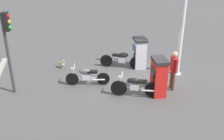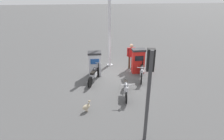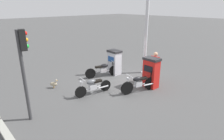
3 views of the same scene
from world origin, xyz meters
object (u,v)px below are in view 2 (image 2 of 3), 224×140
(motorcycle_near_pump, at_px, (94,74))
(attendant_person, at_px, (131,55))
(fuel_pump_near, at_px, (95,63))
(fuel_pump_far, at_px, (138,61))
(motorcycle_extra, at_px, (126,88))
(roadside_traffic_light, at_px, (149,81))
(wandering_duck, at_px, (86,107))
(canopy_support_pole, at_px, (110,34))
(motorcycle_far_pump, at_px, (142,72))

(motorcycle_near_pump, height_order, attendant_person, attendant_person)
(fuel_pump_near, height_order, fuel_pump_far, fuel_pump_far)
(motorcycle_extra, distance_m, roadside_traffic_light, 3.54)
(wandering_duck, bearing_deg, fuel_pump_near, 171.20)
(wandering_duck, distance_m, roadside_traffic_light, 3.54)
(motorcycle_extra, xyz_separation_m, canopy_support_pole, (-4.34, -0.28, 1.76))
(fuel_pump_near, bearing_deg, roadside_traffic_light, 14.46)
(motorcycle_near_pump, distance_m, roadside_traffic_light, 5.47)
(motorcycle_near_pump, xyz_separation_m, wandering_duck, (2.94, -0.51, -0.22))
(wandering_duck, height_order, canopy_support_pole, canopy_support_pole)
(motorcycle_near_pump, relative_size, roadside_traffic_light, 0.59)
(attendant_person, bearing_deg, wandering_duck, -33.81)
(fuel_pump_near, height_order, motorcycle_near_pump, fuel_pump_near)
(canopy_support_pole, bearing_deg, fuel_pump_near, -36.00)
(canopy_support_pole, bearing_deg, attendant_person, 58.76)
(motorcycle_extra, bearing_deg, attendant_person, 163.25)
(fuel_pump_far, height_order, motorcycle_near_pump, fuel_pump_far)
(wandering_duck, bearing_deg, motorcycle_extra, 117.59)
(motorcycle_near_pump, distance_m, motorcycle_extra, 2.41)
(motorcycle_far_pump, height_order, canopy_support_pole, canopy_support_pole)
(motorcycle_near_pump, height_order, motorcycle_far_pump, motorcycle_far_pump)
(motorcycle_far_pump, xyz_separation_m, motorcycle_extra, (1.81, -1.34, -0.02))
(motorcycle_far_pump, bearing_deg, motorcycle_extra, -36.48)
(motorcycle_extra, relative_size, wandering_duck, 3.94)
(attendant_person, height_order, canopy_support_pole, canopy_support_pole)
(motorcycle_far_pump, distance_m, attendant_person, 1.81)
(fuel_pump_near, distance_m, motorcycle_extra, 3.13)
(motorcycle_extra, xyz_separation_m, wandering_duck, (1.04, -2.00, -0.21))
(fuel_pump_near, relative_size, motorcycle_extra, 0.79)
(fuel_pump_far, bearing_deg, motorcycle_extra, -26.03)
(motorcycle_near_pump, relative_size, attendant_person, 1.16)
(fuel_pump_near, relative_size, roadside_traffic_light, 0.45)
(wandering_duck, xyz_separation_m, roadside_traffic_light, (1.95, 2.08, 2.10))
(fuel_pump_near, distance_m, fuel_pump_far, 2.76)
(fuel_pump_far, relative_size, motorcycle_far_pump, 0.81)
(fuel_pump_near, bearing_deg, wandering_duck, -8.80)
(motorcycle_extra, xyz_separation_m, roadside_traffic_light, (2.99, 0.08, 1.89))
(motorcycle_extra, bearing_deg, wandering_duck, -62.41)
(fuel_pump_near, xyz_separation_m, canopy_support_pole, (-1.56, 1.13, 1.43))
(fuel_pump_near, xyz_separation_m, attendant_person, (-0.74, 2.47, 0.22))
(motorcycle_far_pump, relative_size, canopy_support_pole, 0.43)
(fuel_pump_far, xyz_separation_m, motorcycle_far_pump, (0.97, -0.02, -0.34))
(fuel_pump_far, xyz_separation_m, motorcycle_near_pump, (0.88, -2.85, -0.36))
(roadside_traffic_light, distance_m, canopy_support_pole, 7.34)
(motorcycle_far_pump, xyz_separation_m, wandering_duck, (2.86, -3.34, -0.24))
(motorcycle_far_pump, bearing_deg, roadside_traffic_light, -14.67)
(fuel_pump_far, relative_size, motorcycle_near_pump, 0.80)
(fuel_pump_near, height_order, motorcycle_extra, fuel_pump_near)
(motorcycle_far_pump, distance_m, canopy_support_pole, 3.46)
(motorcycle_near_pump, xyz_separation_m, roadside_traffic_light, (4.89, 1.57, 1.88))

